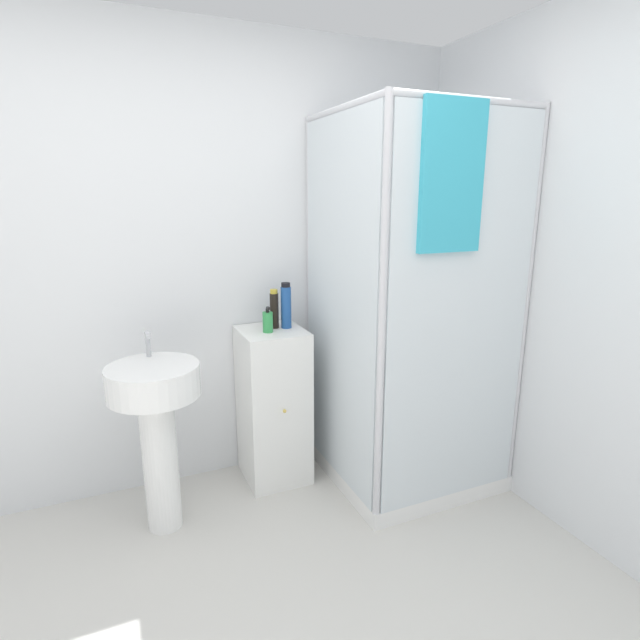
% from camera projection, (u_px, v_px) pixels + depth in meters
% --- Properties ---
extents(wall_back, '(6.40, 0.06, 2.50)m').
position_uv_depth(wall_back, '(170.00, 268.00, 2.70)').
color(wall_back, silver).
rests_on(wall_back, ground_plane).
extents(shower_enclosure, '(0.89, 0.92, 2.06)m').
position_uv_depth(shower_enclosure, '(403.00, 388.00, 2.82)').
color(shower_enclosure, white).
rests_on(shower_enclosure, ground_plane).
extents(vanity_cabinet, '(0.35, 0.40, 0.90)m').
position_uv_depth(vanity_cabinet, '(273.00, 405.00, 2.89)').
color(vanity_cabinet, white).
rests_on(vanity_cabinet, ground_plane).
extents(sink, '(0.43, 0.43, 0.99)m').
position_uv_depth(sink, '(157.00, 416.00, 2.40)').
color(sink, white).
rests_on(sink, ground_plane).
extents(soap_dispenser, '(0.06, 0.06, 0.14)m').
position_uv_depth(soap_dispenser, '(268.00, 322.00, 2.72)').
color(soap_dispenser, green).
rests_on(soap_dispenser, vanity_cabinet).
extents(shampoo_bottle_tall_black, '(0.05, 0.05, 0.22)m').
position_uv_depth(shampoo_bottle_tall_black, '(274.00, 309.00, 2.79)').
color(shampoo_bottle_tall_black, black).
rests_on(shampoo_bottle_tall_black, vanity_cabinet).
extents(shampoo_bottle_blue, '(0.06, 0.06, 0.26)m').
position_uv_depth(shampoo_bottle_blue, '(286.00, 306.00, 2.79)').
color(shampoo_bottle_blue, '#1E4C93').
rests_on(shampoo_bottle_blue, vanity_cabinet).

